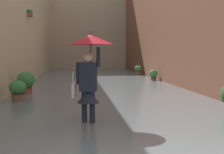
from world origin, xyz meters
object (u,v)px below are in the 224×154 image
Objects in this scene: person_wading at (89,61)px; potted_plant_far_left at (153,75)px; potted_plant_far_right at (26,82)px; potted_plant_near_left at (138,71)px; potted_plant_near_right at (18,91)px.

person_wading reaches higher than potted_plant_far_left.
potted_plant_far_right is (2.18, -5.25, -0.95)m from person_wading.
person_wading is at bearing 75.05° from potted_plant_near_left.
person_wading reaches higher than potted_plant_near_right.
potted_plant_far_left is at bearing -110.81° from person_wading.
potted_plant_near_left is 4.04m from potted_plant_far_left.
potted_plant_far_left is (-6.10, -6.93, -0.04)m from potted_plant_near_right.
potted_plant_near_left is 1.07× the size of potted_plant_far_left.
potted_plant_far_left is (-3.94, -10.36, -1.09)m from person_wading.
potted_plant_near_right is 1.09× the size of potted_plant_far_left.
potted_plant_near_left is at bearing -88.69° from potted_plant_far_left.
potted_plant_far_right is 1.32× the size of potted_plant_far_left.
potted_plant_near_right is at bearing -57.79° from person_wading.
potted_plant_far_left is at bearing 91.31° from potted_plant_near_left.
potted_plant_near_left is at bearing -104.95° from person_wading.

